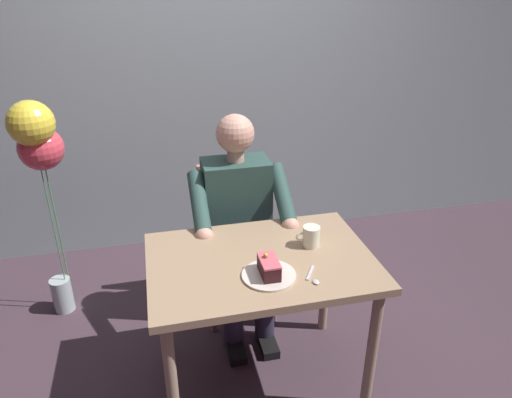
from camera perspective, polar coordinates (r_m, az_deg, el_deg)
The scene contains 10 objects.
ground_plane at distance 2.56m, azimuth 0.54°, elevation -21.05°, with size 14.00×14.00×0.00m, color #43323C.
cafe_rear_panel at distance 3.31m, azimuth -6.20°, elevation 19.29°, with size 6.40×0.12×3.00m, color #A1B2B7.
dining_table at distance 2.14m, azimuth 0.61°, elevation -9.49°, with size 1.01×0.69×0.72m.
chair at distance 2.77m, azimuth -2.71°, elevation -4.16°, with size 0.42×0.42×0.89m.
seated_person at distance 2.55m, azimuth -2.05°, elevation -3.06°, with size 0.53×0.58×1.23m.
dessert_plate at distance 1.98m, azimuth 1.63°, elevation -9.33°, with size 0.23×0.23×0.01m, color silver.
cake_slice at distance 1.95m, azimuth 1.64°, elevation -8.33°, with size 0.07×0.14×0.09m.
coffee_cup at distance 2.17m, azimuth 6.75°, elevation -4.54°, with size 0.12×0.08×0.10m.
dessert_spoon at distance 1.98m, azimuth 7.06°, elevation -9.57°, with size 0.07×0.14×0.01m.
balloon_display at distance 2.73m, azimuth -25.08°, elevation 4.87°, with size 0.25×0.28×1.30m.
Camera 1 is at (0.42, 1.70, 1.87)m, focal length 32.55 mm.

